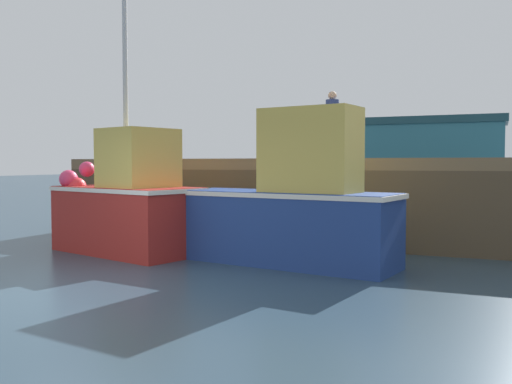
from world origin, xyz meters
TOP-DOWN VIEW (x-y plane):
  - ground at (0.00, 0.00)m, footprint 120.00×160.00m
  - pier at (2.61, 7.59)m, footprint 13.92×6.19m
  - fishing_boat_near_left at (-1.19, 3.15)m, footprint 3.41×2.32m
  - fishing_boat_near_right at (2.24, 3.19)m, footprint 4.22×1.89m
  - dockworker at (1.65, 8.03)m, footprint 0.34×0.34m
  - warehouse at (1.20, 35.32)m, footprint 10.17×4.89m

SIDE VIEW (x-z plane):
  - ground at x=0.00m, z-range -0.10..0.00m
  - fishing_boat_near_left at x=-1.19m, z-range -1.65..3.59m
  - fishing_boat_near_right at x=2.24m, z-range -0.37..2.37m
  - pier at x=2.61m, z-range 0.60..2.50m
  - warehouse at x=1.20m, z-range 0.02..5.00m
  - dockworker at x=1.65m, z-range 1.91..3.66m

